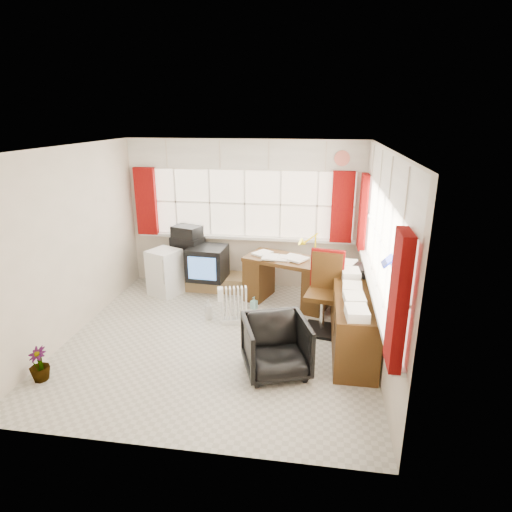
{
  "coord_description": "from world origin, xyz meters",
  "views": [
    {
      "loc": [
        1.24,
        -4.96,
        2.87
      ],
      "look_at": [
        0.41,
        0.55,
        1.02
      ],
      "focal_mm": 30.0,
      "sensor_mm": 36.0,
      "label": 1
    }
  ],
  "objects_px": {
    "desk_lamp": "(315,241)",
    "office_chair": "(276,346)",
    "crt_tv": "(207,263)",
    "task_chair": "(325,289)",
    "credenza": "(352,314)",
    "desk": "(287,278)",
    "radiator": "(234,309)",
    "mini_fridge": "(165,272)",
    "tv_bench": "(212,281)"
  },
  "relations": [
    {
      "from": "desk_lamp",
      "to": "office_chair",
      "type": "distance_m",
      "value": 2.15
    },
    {
      "from": "office_chair",
      "to": "crt_tv",
      "type": "xyz_separation_m",
      "value": [
        -1.38,
        2.18,
        0.19
      ]
    },
    {
      "from": "task_chair",
      "to": "office_chair",
      "type": "distance_m",
      "value": 1.33
    },
    {
      "from": "crt_tv",
      "to": "credenza",
      "type": "bearing_deg",
      "value": -30.28
    },
    {
      "from": "crt_tv",
      "to": "task_chair",
      "type": "bearing_deg",
      "value": -27.3
    },
    {
      "from": "desk",
      "to": "crt_tv",
      "type": "bearing_deg",
      "value": 170.32
    },
    {
      "from": "desk_lamp",
      "to": "credenza",
      "type": "distance_m",
      "value": 1.42
    },
    {
      "from": "office_chair",
      "to": "crt_tv",
      "type": "distance_m",
      "value": 2.59
    },
    {
      "from": "task_chair",
      "to": "office_chair",
      "type": "height_order",
      "value": "task_chair"
    },
    {
      "from": "radiator",
      "to": "credenza",
      "type": "height_order",
      "value": "credenza"
    },
    {
      "from": "desk_lamp",
      "to": "credenza",
      "type": "bearing_deg",
      "value": -65.4
    },
    {
      "from": "task_chair",
      "to": "office_chair",
      "type": "bearing_deg",
      "value": -114.75
    },
    {
      "from": "office_chair",
      "to": "credenza",
      "type": "bearing_deg",
      "value": 23.53
    },
    {
      "from": "desk",
      "to": "task_chair",
      "type": "distance_m",
      "value": 0.98
    },
    {
      "from": "desk",
      "to": "crt_tv",
      "type": "xyz_separation_m",
      "value": [
        -1.35,
        0.23,
        0.11
      ]
    },
    {
      "from": "task_chair",
      "to": "crt_tv",
      "type": "relative_size",
      "value": 1.76
    },
    {
      "from": "credenza",
      "to": "mini_fridge",
      "type": "relative_size",
      "value": 2.61
    },
    {
      "from": "radiator",
      "to": "mini_fridge",
      "type": "distance_m",
      "value": 1.61
    },
    {
      "from": "credenza",
      "to": "crt_tv",
      "type": "xyz_separation_m",
      "value": [
        -2.29,
        1.34,
        0.13
      ]
    },
    {
      "from": "desk",
      "to": "office_chair",
      "type": "relative_size",
      "value": 1.96
    },
    {
      "from": "desk",
      "to": "mini_fridge",
      "type": "height_order",
      "value": "desk"
    },
    {
      "from": "desk_lamp",
      "to": "mini_fridge",
      "type": "distance_m",
      "value": 2.53
    },
    {
      "from": "crt_tv",
      "to": "tv_bench",
      "type": "bearing_deg",
      "value": 87.18
    },
    {
      "from": "task_chair",
      "to": "radiator",
      "type": "relative_size",
      "value": 2.02
    },
    {
      "from": "tv_bench",
      "to": "task_chair",
      "type": "bearing_deg",
      "value": -31.58
    },
    {
      "from": "desk_lamp",
      "to": "mini_fridge",
      "type": "xyz_separation_m",
      "value": [
        -2.45,
        0.01,
        -0.66
      ]
    },
    {
      "from": "tv_bench",
      "to": "radiator",
      "type": "bearing_deg",
      "value": -62.13
    },
    {
      "from": "radiator",
      "to": "mini_fridge",
      "type": "bearing_deg",
      "value": 146.97
    },
    {
      "from": "mini_fridge",
      "to": "crt_tv",
      "type": "bearing_deg",
      "value": 14.07
    },
    {
      "from": "radiator",
      "to": "mini_fridge",
      "type": "height_order",
      "value": "mini_fridge"
    },
    {
      "from": "desk_lamp",
      "to": "task_chair",
      "type": "distance_m",
      "value": 0.94
    },
    {
      "from": "radiator",
      "to": "desk",
      "type": "bearing_deg",
      "value": 49.99
    },
    {
      "from": "desk_lamp",
      "to": "radiator",
      "type": "relative_size",
      "value": 0.75
    },
    {
      "from": "office_chair",
      "to": "credenza",
      "type": "height_order",
      "value": "credenza"
    },
    {
      "from": "tv_bench",
      "to": "crt_tv",
      "type": "distance_m",
      "value": 0.44
    },
    {
      "from": "desk_lamp",
      "to": "tv_bench",
      "type": "xyz_separation_m",
      "value": [
        -1.75,
        0.37,
        -0.91
      ]
    },
    {
      "from": "task_chair",
      "to": "credenza",
      "type": "bearing_deg",
      "value": -43.39
    },
    {
      "from": "desk_lamp",
      "to": "task_chair",
      "type": "relative_size",
      "value": 0.37
    },
    {
      "from": "desk",
      "to": "desk_lamp",
      "type": "distance_m",
      "value": 0.75
    },
    {
      "from": "desk",
      "to": "desk_lamp",
      "type": "height_order",
      "value": "desk_lamp"
    },
    {
      "from": "credenza",
      "to": "mini_fridge",
      "type": "distance_m",
      "value": 3.19
    },
    {
      "from": "task_chair",
      "to": "tv_bench",
      "type": "height_order",
      "value": "task_chair"
    },
    {
      "from": "desk",
      "to": "credenza",
      "type": "xyz_separation_m",
      "value": [
        0.94,
        -1.11,
        -0.02
      ]
    },
    {
      "from": "office_chair",
      "to": "credenza",
      "type": "distance_m",
      "value": 1.24
    },
    {
      "from": "desk",
      "to": "task_chair",
      "type": "bearing_deg",
      "value": -52.86
    },
    {
      "from": "desk_lamp",
      "to": "desk",
      "type": "bearing_deg",
      "value": -174.0
    },
    {
      "from": "desk",
      "to": "desk_lamp",
      "type": "bearing_deg",
      "value": 6.0
    },
    {
      "from": "desk",
      "to": "radiator",
      "type": "xyz_separation_m",
      "value": [
        -0.69,
        -0.82,
        -0.19
      ]
    },
    {
      "from": "desk_lamp",
      "to": "mini_fridge",
      "type": "relative_size",
      "value": 0.54
    },
    {
      "from": "task_chair",
      "to": "mini_fridge",
      "type": "distance_m",
      "value": 2.75
    }
  ]
}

